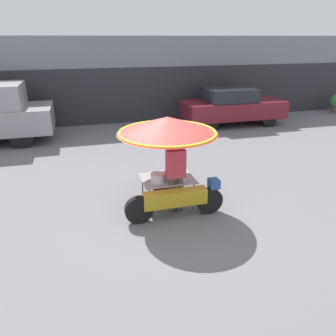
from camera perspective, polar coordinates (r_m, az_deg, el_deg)
name	(u,v)px	position (r m, az deg, el deg)	size (l,w,h in m)	color
ground_plane	(163,211)	(7.02, -0.96, -7.50)	(36.00, 36.00, 0.00)	slate
shopfront_building	(111,79)	(15.03, -9.89, 15.06)	(28.00, 2.06, 3.48)	gray
vendor_motorcycle_cart	(168,137)	(6.64, 0.06, 5.45)	(2.06, 2.06, 1.97)	black
vendor_person	(176,172)	(6.67, 1.35, -0.76)	(0.38, 0.22, 1.57)	#4C473D
parked_car	(232,106)	(14.02, 11.11, 10.52)	(4.15, 1.68, 1.50)	black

